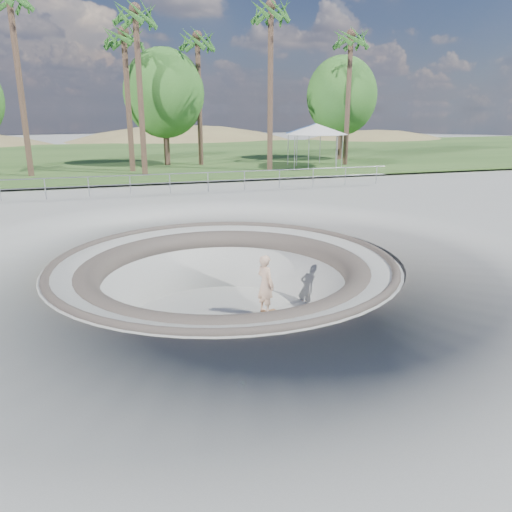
# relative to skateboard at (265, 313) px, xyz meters

# --- Properties ---
(ground) EXTENTS (180.00, 180.00, 0.00)m
(ground) POSITION_rel_skateboard_xyz_m (-1.30, 0.03, 1.83)
(ground) COLOR #A2A39D
(ground) RESTS_ON ground
(skate_bowl) EXTENTS (14.00, 14.00, 4.10)m
(skate_bowl) POSITION_rel_skateboard_xyz_m (-1.30, 0.03, 0.00)
(skate_bowl) COLOR #A2A39D
(skate_bowl) RESTS_ON ground
(grass_strip) EXTENTS (180.00, 36.00, 0.12)m
(grass_strip) POSITION_rel_skateboard_xyz_m (-1.30, 34.03, 2.05)
(grass_strip) COLOR #2F5321
(grass_strip) RESTS_ON ground
(distant_hills) EXTENTS (103.20, 45.00, 28.60)m
(distant_hills) POSITION_rel_skateboard_xyz_m (2.48, 57.20, -5.19)
(distant_hills) COLOR olive
(distant_hills) RESTS_ON ground
(safety_railing) EXTENTS (25.00, 0.06, 1.03)m
(safety_railing) POSITION_rel_skateboard_xyz_m (-1.30, 12.03, 2.52)
(safety_railing) COLOR gray
(safety_railing) RESTS_ON ground
(skateboard) EXTENTS (0.88, 0.48, 0.09)m
(skateboard) POSITION_rel_skateboard_xyz_m (0.00, 0.00, 0.00)
(skateboard) COLOR brown
(skateboard) RESTS_ON ground
(skater) EXTENTS (0.68, 0.81, 1.90)m
(skater) POSITION_rel_skateboard_xyz_m (-0.00, 0.00, 0.97)
(skater) COLOR #D8AB8B
(skater) RESTS_ON skateboard
(canopy_white) EXTENTS (5.59, 5.59, 3.10)m
(canopy_white) POSITION_rel_skateboard_xyz_m (10.12, 19.54, 4.83)
(canopy_white) COLOR gray
(canopy_white) RESTS_ON ground
(canopy_blue) EXTENTS (6.03, 6.03, 3.09)m
(canopy_blue) POSITION_rel_skateboard_xyz_m (10.63, 20.97, 4.82)
(canopy_blue) COLOR gray
(canopy_blue) RESTS_ON ground
(palm_a) EXTENTS (2.60, 2.60, 11.59)m
(palm_a) POSITION_rel_skateboard_xyz_m (-8.96, 20.85, 12.11)
(palm_a) COLOR brown
(palm_a) RESTS_ON ground
(palm_b) EXTENTS (2.60, 2.60, 9.72)m
(palm_b) POSITION_rel_skateboard_xyz_m (-2.59, 21.58, 10.39)
(palm_b) COLOR brown
(palm_b) RESTS_ON ground
(palm_c) EXTENTS (2.60, 2.60, 10.76)m
(palm_c) POSITION_rel_skateboard_xyz_m (-1.94, 19.56, 11.35)
(palm_c) COLOR brown
(palm_c) RESTS_ON ground
(palm_d) EXTENTS (2.60, 2.60, 10.04)m
(palm_d) POSITION_rel_skateboard_xyz_m (2.67, 24.25, 10.68)
(palm_d) COLOR brown
(palm_d) RESTS_ON ground
(palm_e) EXTENTS (2.60, 2.60, 11.34)m
(palm_e) POSITION_rel_skateboard_xyz_m (6.53, 19.22, 11.87)
(palm_e) COLOR brown
(palm_e) RESTS_ON ground
(palm_f) EXTENTS (2.60, 2.60, 10.18)m
(palm_f) POSITION_rel_skateboard_xyz_m (13.31, 21.24, 10.81)
(palm_f) COLOR brown
(palm_f) RESTS_ON ground
(bushy_tree_mid) EXTENTS (5.92, 5.38, 8.54)m
(bushy_tree_mid) POSITION_rel_skateboard_xyz_m (0.22, 25.01, 7.30)
(bushy_tree_mid) COLOR brown
(bushy_tree_mid) RESTS_ON ground
(bushy_tree_right) EXTENTS (5.83, 5.30, 8.41)m
(bushy_tree_right) POSITION_rel_skateboard_xyz_m (14.71, 25.17, 7.22)
(bushy_tree_right) COLOR brown
(bushy_tree_right) RESTS_ON ground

